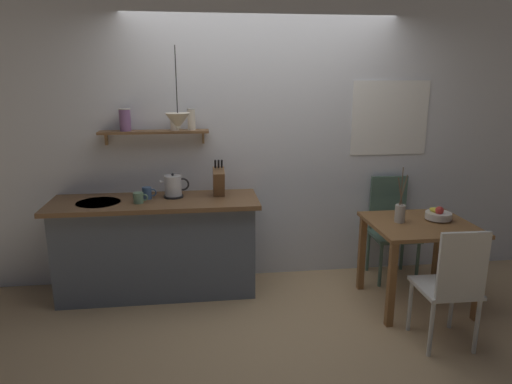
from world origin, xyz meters
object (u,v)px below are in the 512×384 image
at_px(pendant_lamp, 178,121).
at_px(coffee_mug_by_sink, 139,198).
at_px(twig_vase, 400,212).
at_px(coffee_mug_spare, 147,193).
at_px(dining_table, 419,237).
at_px(electric_kettle, 173,187).
at_px(knife_block, 219,181).
at_px(dining_chair_far, 391,223).
at_px(fruit_bowl, 438,214).
at_px(dining_chair_near, 452,283).

bearing_deg(pendant_lamp, coffee_mug_by_sink, -179.60).
xyz_separation_m(twig_vase, coffee_mug_spare, (-2.15, 0.50, 0.11)).
bearing_deg(dining_table, pendant_lamp, 168.62).
distance_m(electric_kettle, knife_block, 0.41).
height_order(dining_chair_far, twig_vase, twig_vase).
distance_m(fruit_bowl, twig_vase, 0.35).
bearing_deg(dining_table, coffee_mug_spare, 166.92).
bearing_deg(twig_vase, fruit_bowl, 1.30).
xyz_separation_m(dining_chair_near, coffee_mug_by_sink, (-2.30, 1.08, 0.42)).
height_order(coffee_mug_spare, pendant_lamp, pendant_lamp).
xyz_separation_m(dining_table, pendant_lamp, (-2.02, 0.41, 0.97)).
height_order(fruit_bowl, coffee_mug_spare, coffee_mug_spare).
height_order(dining_table, fruit_bowl, fruit_bowl).
xyz_separation_m(electric_kettle, knife_block, (0.41, -0.00, 0.04)).
distance_m(dining_table, twig_vase, 0.28).
height_order(fruit_bowl, twig_vase, twig_vase).
distance_m(dining_table, coffee_mug_spare, 2.40).
bearing_deg(knife_block, dining_table, -18.48).
height_order(electric_kettle, pendant_lamp, pendant_lamp).
distance_m(dining_chair_near, dining_chair_far, 1.31).
relative_size(coffee_mug_by_sink, pendant_lamp, 0.19).
xyz_separation_m(dining_chair_far, fruit_bowl, (0.16, -0.57, 0.26)).
bearing_deg(twig_vase, dining_table, -13.17).
distance_m(coffee_mug_spare, pendant_lamp, 0.72).
bearing_deg(dining_chair_far, pendant_lamp, -173.93).
distance_m(dining_table, pendant_lamp, 2.28).
xyz_separation_m(dining_table, knife_block, (-1.68, 0.56, 0.41)).
bearing_deg(dining_chair_near, knife_block, 142.21).
relative_size(dining_chair_near, electric_kettle, 3.64).
distance_m(dining_chair_near, knife_block, 2.09).
relative_size(fruit_bowl, electric_kettle, 0.85).
height_order(dining_chair_far, coffee_mug_spare, coffee_mug_spare).
distance_m(knife_block, coffee_mug_spare, 0.64).
bearing_deg(dining_chair_near, dining_chair_far, 85.78).
relative_size(electric_kettle, pendant_lamp, 0.38).
height_order(dining_chair_near, fruit_bowl, dining_chair_near).
bearing_deg(electric_kettle, dining_table, -15.16).
relative_size(dining_table, dining_chair_far, 0.86).
bearing_deg(knife_block, coffee_mug_by_sink, -167.25).
height_order(knife_block, coffee_mug_spare, knife_block).
height_order(dining_chair_far, fruit_bowl, dining_chair_far).
distance_m(electric_kettle, coffee_mug_spare, 0.24).
xyz_separation_m(fruit_bowl, pendant_lamp, (-2.20, 0.36, 0.79)).
xyz_separation_m(twig_vase, coffee_mug_by_sink, (-2.21, 0.36, 0.11)).
bearing_deg(coffee_mug_by_sink, pendant_lamp, 0.40).
relative_size(fruit_bowl, pendant_lamp, 0.32).
xyz_separation_m(dining_table, dining_chair_far, (0.02, 0.62, -0.08)).
height_order(coffee_mug_by_sink, pendant_lamp, pendant_lamp).
distance_m(dining_chair_far, pendant_lamp, 2.30).
relative_size(dining_table, twig_vase, 1.79).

